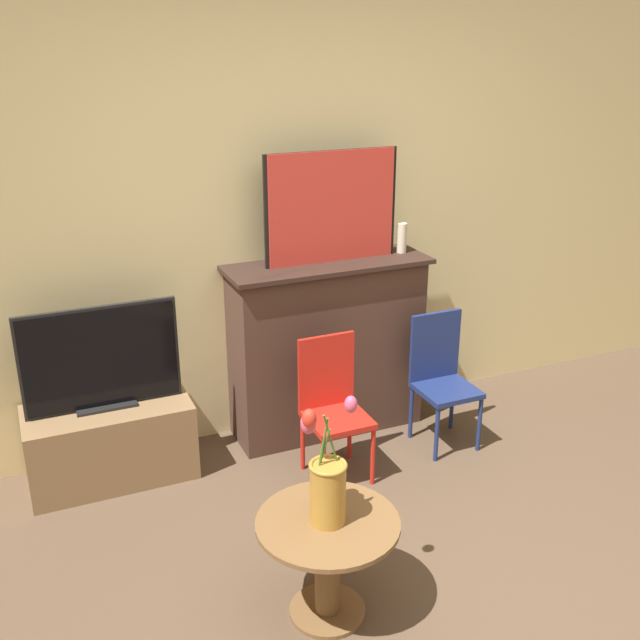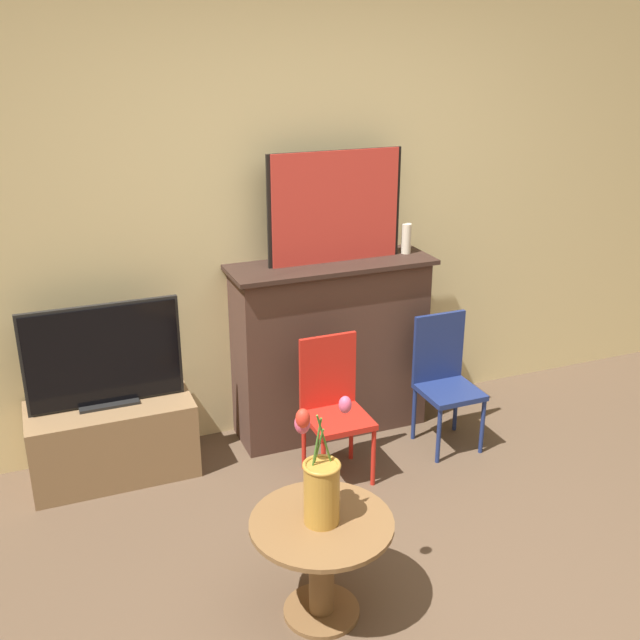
% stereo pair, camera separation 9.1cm
% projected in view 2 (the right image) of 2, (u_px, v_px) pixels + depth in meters
% --- Properties ---
extents(wall_back, '(8.00, 0.06, 2.70)m').
position_uv_depth(wall_back, '(293.00, 198.00, 4.11)').
color(wall_back, beige).
rests_on(wall_back, ground).
extents(fireplace_mantel, '(1.15, 0.39, 1.02)m').
position_uv_depth(fireplace_mantel, '(330.00, 345.00, 4.28)').
color(fireplace_mantel, '#4C3328').
rests_on(fireplace_mantel, ground).
extents(painting, '(0.77, 0.03, 0.60)m').
position_uv_depth(painting, '(335.00, 207.00, 4.01)').
color(painting, black).
rests_on(painting, fireplace_mantel).
extents(mantel_candle, '(0.06, 0.06, 0.17)m').
position_uv_depth(mantel_candle, '(406.00, 239.00, 4.23)').
color(mantel_candle, silver).
rests_on(mantel_candle, fireplace_mantel).
extents(tv_stand, '(0.83, 0.40, 0.41)m').
position_uv_depth(tv_stand, '(113.00, 439.00, 3.92)').
color(tv_stand, olive).
rests_on(tv_stand, ground).
extents(tv_monitor, '(0.78, 0.12, 0.54)m').
position_uv_depth(tv_monitor, '(103.00, 357.00, 3.75)').
color(tv_monitor, black).
rests_on(tv_monitor, tv_stand).
extents(chair_red, '(0.31, 0.31, 0.75)m').
position_uv_depth(chair_red, '(333.00, 401.00, 3.87)').
color(chair_red, red).
rests_on(chair_red, ground).
extents(chair_blue, '(0.31, 0.31, 0.75)m').
position_uv_depth(chair_blue, '(444.00, 375.00, 4.17)').
color(chair_blue, navy).
rests_on(chair_blue, ground).
extents(side_table, '(0.56, 0.56, 0.44)m').
position_uv_depth(side_table, '(322.00, 553.00, 2.93)').
color(side_table, brown).
rests_on(side_table, ground).
extents(vase_tulips, '(0.23, 0.17, 0.49)m').
position_uv_depth(vase_tulips, '(321.00, 483.00, 2.82)').
color(vase_tulips, '#B78433').
rests_on(vase_tulips, side_table).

